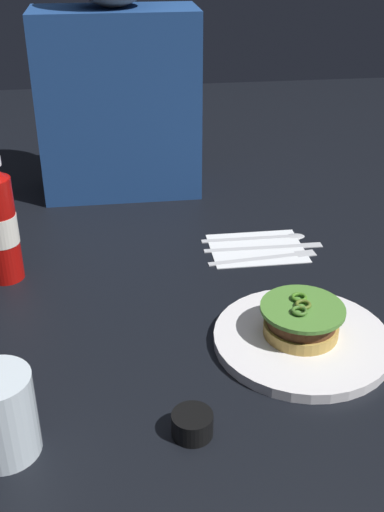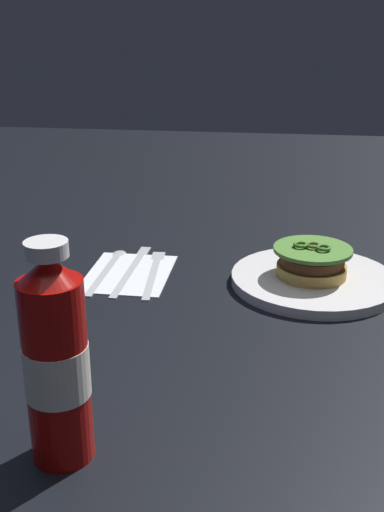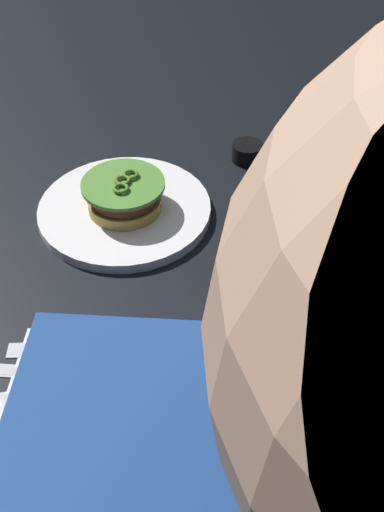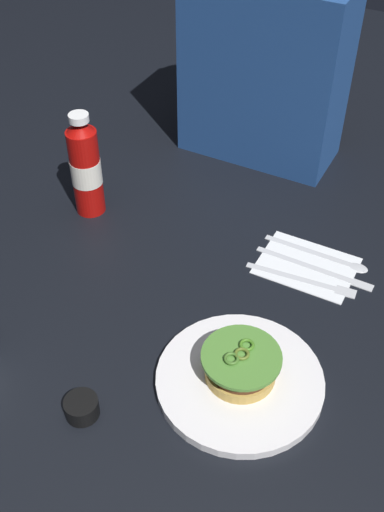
{
  "view_description": "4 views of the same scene",
  "coord_description": "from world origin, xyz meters",
  "px_view_note": "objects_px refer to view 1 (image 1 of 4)",
  "views": [
    {
      "loc": [
        -0.09,
        -0.76,
        0.55
      ],
      "look_at": [
        0.03,
        0.13,
        0.05
      ],
      "focal_mm": 44.02,
      "sensor_mm": 36.0,
      "label": 1
    },
    {
      "loc": [
        -0.75,
        -0.0,
        0.39
      ],
      "look_at": [
        0.06,
        0.11,
        0.08
      ],
      "focal_mm": 44.04,
      "sensor_mm": 36.0,
      "label": 2
    },
    {
      "loc": [
        0.02,
        0.65,
        0.59
      ],
      "look_at": [
        0.05,
        0.1,
        0.07
      ],
      "focal_mm": 43.83,
      "sensor_mm": 36.0,
      "label": 3
    },
    {
      "loc": [
        0.36,
        -0.59,
        0.78
      ],
      "look_at": [
        0.01,
        0.09,
        0.08
      ],
      "focal_mm": 43.44,
      "sensor_mm": 36.0,
      "label": 4
    }
  ],
  "objects_px": {
    "dinner_plate": "(302,340)",
    "water_glass": "(0,415)",
    "butter_knife": "(271,246)",
    "condiment_cup": "(192,424)",
    "diner_person": "(117,75)",
    "napkin": "(257,248)",
    "spoon_utensil": "(268,236)",
    "burger_sandwich": "(301,320)",
    "fork_utensil": "(272,255)"
  },
  "relations": [
    {
      "from": "napkin",
      "to": "burger_sandwich",
      "type": "bearing_deg",
      "value": -90.65
    },
    {
      "from": "dinner_plate",
      "to": "burger_sandwich",
      "type": "relative_size",
      "value": 2.12
    },
    {
      "from": "spoon_utensil",
      "to": "dinner_plate",
      "type": "bearing_deg",
      "value": -95.43
    },
    {
      "from": "condiment_cup",
      "to": "butter_knife",
      "type": "height_order",
      "value": "condiment_cup"
    },
    {
      "from": "water_glass",
      "to": "diner_person",
      "type": "bearing_deg",
      "value": 77.77
    },
    {
      "from": "burger_sandwich",
      "to": "napkin",
      "type": "relative_size",
      "value": 0.7
    },
    {
      "from": "condiment_cup",
      "to": "dinner_plate",
      "type": "bearing_deg",
      "value": 40.57
    },
    {
      "from": "fork_utensil",
      "to": "spoon_utensil",
      "type": "distance_m",
      "value": 0.08
    },
    {
      "from": "napkin",
      "to": "diner_person",
      "type": "distance_m",
      "value": 0.47
    },
    {
      "from": "napkin",
      "to": "water_glass",
      "type": "bearing_deg",
      "value": -131.88
    },
    {
      "from": "dinner_plate",
      "to": "butter_knife",
      "type": "distance_m",
      "value": 0.29
    },
    {
      "from": "fork_utensil",
      "to": "diner_person",
      "type": "height_order",
      "value": "diner_person"
    },
    {
      "from": "napkin",
      "to": "fork_utensil",
      "type": "xyz_separation_m",
      "value": [
        0.02,
        -0.04,
        0.0
      ]
    },
    {
      "from": "burger_sandwich",
      "to": "condiment_cup",
      "type": "relative_size",
      "value": 2.39
    },
    {
      "from": "burger_sandwich",
      "to": "spoon_utensil",
      "type": "distance_m",
      "value": 0.33
    },
    {
      "from": "burger_sandwich",
      "to": "napkin",
      "type": "distance_m",
      "value": 0.29
    },
    {
      "from": "water_glass",
      "to": "napkin",
      "type": "relative_size",
      "value": 0.62
    },
    {
      "from": "diner_person",
      "to": "fork_utensil",
      "type": "bearing_deg",
      "value": -54.58
    },
    {
      "from": "condiment_cup",
      "to": "diner_person",
      "type": "xyz_separation_m",
      "value": [
        -0.05,
        0.76,
        0.24
      ]
    },
    {
      "from": "burger_sandwich",
      "to": "fork_utensil",
      "type": "relative_size",
      "value": 0.6
    },
    {
      "from": "condiment_cup",
      "to": "napkin",
      "type": "distance_m",
      "value": 0.48
    },
    {
      "from": "butter_knife",
      "to": "water_glass",
      "type": "bearing_deg",
      "value": -133.81
    },
    {
      "from": "dinner_plate",
      "to": "spoon_utensil",
      "type": "relative_size",
      "value": 1.27
    },
    {
      "from": "burger_sandwich",
      "to": "diner_person",
      "type": "bearing_deg",
      "value": 110.75
    },
    {
      "from": "condiment_cup",
      "to": "fork_utensil",
      "type": "distance_m",
      "value": 0.46
    },
    {
      "from": "condiment_cup",
      "to": "fork_utensil",
      "type": "relative_size",
      "value": 0.25
    },
    {
      "from": "butter_knife",
      "to": "spoon_utensil",
      "type": "distance_m",
      "value": 0.04
    },
    {
      "from": "water_glass",
      "to": "butter_knife",
      "type": "height_order",
      "value": "water_glass"
    },
    {
      "from": "burger_sandwich",
      "to": "butter_knife",
      "type": "distance_m",
      "value": 0.29
    },
    {
      "from": "water_glass",
      "to": "napkin",
      "type": "bearing_deg",
      "value": 48.12
    },
    {
      "from": "dinner_plate",
      "to": "fork_utensil",
      "type": "relative_size",
      "value": 1.27
    },
    {
      "from": "fork_utensil",
      "to": "spoon_utensil",
      "type": "bearing_deg",
      "value": 81.77
    },
    {
      "from": "diner_person",
      "to": "napkin",
      "type": "bearing_deg",
      "value": -53.68
    },
    {
      "from": "burger_sandwich",
      "to": "diner_person",
      "type": "height_order",
      "value": "diner_person"
    },
    {
      "from": "dinner_plate",
      "to": "butter_knife",
      "type": "xyz_separation_m",
      "value": [
        0.03,
        0.29,
        -0.0
      ]
    },
    {
      "from": "napkin",
      "to": "spoon_utensil",
      "type": "relative_size",
      "value": 0.86
    },
    {
      "from": "fork_utensil",
      "to": "napkin",
      "type": "bearing_deg",
      "value": 117.02
    },
    {
      "from": "fork_utensil",
      "to": "butter_knife",
      "type": "relative_size",
      "value": 0.9
    },
    {
      "from": "dinner_plate",
      "to": "fork_utensil",
      "type": "height_order",
      "value": "dinner_plate"
    },
    {
      "from": "water_glass",
      "to": "condiment_cup",
      "type": "relative_size",
      "value": 2.12
    },
    {
      "from": "napkin",
      "to": "diner_person",
      "type": "height_order",
      "value": "diner_person"
    },
    {
      "from": "condiment_cup",
      "to": "butter_knife",
      "type": "xyz_separation_m",
      "value": [
        0.21,
        0.45,
        -0.01
      ]
    },
    {
      "from": "water_glass",
      "to": "spoon_utensil",
      "type": "bearing_deg",
      "value": 48.43
    },
    {
      "from": "condiment_cup",
      "to": "diner_person",
      "type": "distance_m",
      "value": 0.8
    },
    {
      "from": "dinner_plate",
      "to": "water_glass",
      "type": "height_order",
      "value": "water_glass"
    },
    {
      "from": "water_glass",
      "to": "butter_knife",
      "type": "relative_size",
      "value": 0.48
    },
    {
      "from": "napkin",
      "to": "fork_utensil",
      "type": "bearing_deg",
      "value": -62.98
    },
    {
      "from": "dinner_plate",
      "to": "spoon_utensil",
      "type": "height_order",
      "value": "dinner_plate"
    },
    {
      "from": "butter_knife",
      "to": "diner_person",
      "type": "height_order",
      "value": "diner_person"
    },
    {
      "from": "water_glass",
      "to": "spoon_utensil",
      "type": "xyz_separation_m",
      "value": [
        0.43,
        0.48,
        -0.05
      ]
    }
  ]
}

